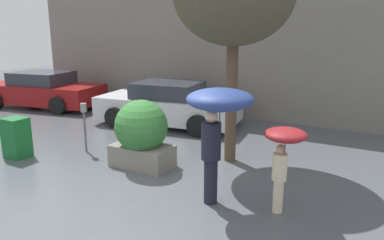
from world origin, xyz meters
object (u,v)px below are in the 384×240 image
Objects in this scene: person_child at (283,148)px; newspaper_box at (16,138)px; planter_box at (142,133)px; parked_car_far at (43,90)px; person_adult at (218,112)px; parking_meter at (84,117)px; parked_car_near at (168,105)px.

newspaper_box is (-5.95, -0.23, -0.63)m from person_child.
parked_car_far is at bearing 154.73° from planter_box.
person_child reaches higher than newspaper_box.
person_adult is at bearing -124.21° from parked_car_far.
person_adult is at bearing -21.13° from planter_box.
planter_box is 1.58× the size of newspaper_box.
parked_car_near is at bearing 84.36° from parking_meter.
planter_box is 0.33× the size of parked_car_near.
person_child is 5.99m from parked_car_near.
planter_box is at bearing 17.18° from newspaper_box.
parked_car_near is 3.74× the size of parking_meter.
planter_box is 2.97m from newspaper_box.
person_child is at bearing 2.26° from newspaper_box.
planter_box reaches higher than parked_car_far.
parking_meter is 1.29× the size of newspaper_box.
parking_meter is (-4.85, 0.77, -0.24)m from person_child.
person_adult reaches higher than newspaper_box.
person_adult reaches higher than parking_meter.
person_adult is 5.06m from newspaper_box.
person_adult reaches higher than parked_car_near.
newspaper_box is (-1.10, -1.00, -0.39)m from parking_meter.
parked_car_far is 5.08× the size of newspaper_box.
person_child is at bearing -11.57° from planter_box.
person_adult is 1.14m from person_child.
parked_car_far reaches higher than parking_meter.
parked_car_far reaches higher than newspaper_box.
parking_meter is at bearing 175.81° from planter_box.
person_adult is 0.44× the size of parked_car_near.
person_child is 10.73m from parked_car_far.
person_adult is 9.90m from parked_car_far.
person_adult is 1.38× the size of person_child.
newspaper_box is at bearing 153.18° from parked_car_near.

